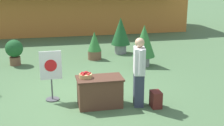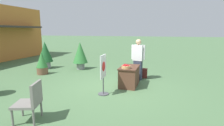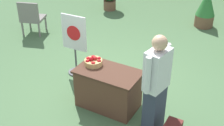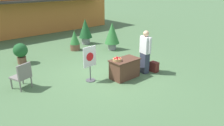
{
  "view_description": "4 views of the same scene",
  "coord_description": "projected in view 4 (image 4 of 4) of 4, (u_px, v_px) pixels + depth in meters",
  "views": [
    {
      "loc": [
        -0.92,
        -7.8,
        3.25
      ],
      "look_at": [
        0.78,
        0.11,
        0.92
      ],
      "focal_mm": 50.0,
      "sensor_mm": 36.0,
      "label": 1
    },
    {
      "loc": [
        -6.11,
        -1.82,
        2.11
      ],
      "look_at": [
        -0.27,
        -0.05,
        0.98
      ],
      "focal_mm": 28.0,
      "sensor_mm": 36.0,
      "label": 2
    },
    {
      "loc": [
        2.63,
        -4.55,
        3.69
      ],
      "look_at": [
        0.3,
        -0.38,
        0.82
      ],
      "focal_mm": 50.0,
      "sensor_mm": 36.0,
      "label": 3
    },
    {
      "loc": [
        -5.24,
        -6.11,
        3.5
      ],
      "look_at": [
        0.02,
        -0.17,
        0.57
      ],
      "focal_mm": 35.0,
      "sensor_mm": 36.0,
      "label": 4
    }
  ],
  "objects": [
    {
      "name": "person_visitor",
      "position": [
        145.0,
        52.0,
        8.73
      ],
      "size": [
        0.33,
        0.6,
        1.76
      ],
      "rotation": [
        0.0,
        0.0,
        2.96
      ],
      "color": "#33384C",
      "rests_on": "ground_plane"
    },
    {
      "name": "display_table",
      "position": [
        125.0,
        68.0,
        8.43
      ],
      "size": [
        1.15,
        0.66,
        0.76
      ],
      "color": "brown",
      "rests_on": "ground_plane"
    },
    {
      "name": "storefront_building",
      "position": [
        18.0,
        6.0,
        15.92
      ],
      "size": [
        13.11,
        4.97,
        3.84
      ],
      "color": "#C67533",
      "rests_on": "ground_plane"
    },
    {
      "name": "potted_plant_near_left",
      "position": [
        21.0,
        52.0,
        9.89
      ],
      "size": [
        0.64,
        0.64,
        0.95
      ],
      "color": "brown",
      "rests_on": "ground_plane"
    },
    {
      "name": "ground_plane",
      "position": [
        109.0,
        75.0,
        8.76
      ],
      "size": [
        120.0,
        120.0,
        0.0
      ],
      "primitive_type": "plane",
      "color": "#4C7047"
    },
    {
      "name": "potted_plant_near_right",
      "position": [
        85.0,
        30.0,
        13.01
      ],
      "size": [
        0.79,
        0.79,
        1.51
      ],
      "color": "gray",
      "rests_on": "ground_plane"
    },
    {
      "name": "potted_plant_far_left",
      "position": [
        112.0,
        34.0,
        11.86
      ],
      "size": [
        0.81,
        0.81,
        1.5
      ],
      "color": "gray",
      "rests_on": "ground_plane"
    },
    {
      "name": "poster_board",
      "position": [
        90.0,
        63.0,
        8.04
      ],
      "size": [
        0.57,
        0.36,
        1.34
      ],
      "rotation": [
        0.0,
        0.0,
        -1.52
      ],
      "color": "#4C4C51",
      "rests_on": "ground_plane"
    },
    {
      "name": "backpack",
      "position": [
        154.0,
        67.0,
        9.07
      ],
      "size": [
        0.24,
        0.34,
        0.42
      ],
      "color": "maroon",
      "rests_on": "ground_plane"
    },
    {
      "name": "apple_basket",
      "position": [
        117.0,
        59.0,
        8.11
      ],
      "size": [
        0.32,
        0.32,
        0.16
      ],
      "color": "tan",
      "rests_on": "display_table"
    },
    {
      "name": "potted_plant_far_right",
      "position": [
        75.0,
        40.0,
        11.87
      ],
      "size": [
        0.53,
        0.53,
        1.09
      ],
      "color": "brown",
      "rests_on": "ground_plane"
    },
    {
      "name": "patio_chair",
      "position": [
        22.0,
        75.0,
        7.51
      ],
      "size": [
        0.7,
        0.7,
        0.94
      ],
      "rotation": [
        0.0,
        0.0,
        1.9
      ],
      "color": "gray",
      "rests_on": "ground_plane"
    }
  ]
}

